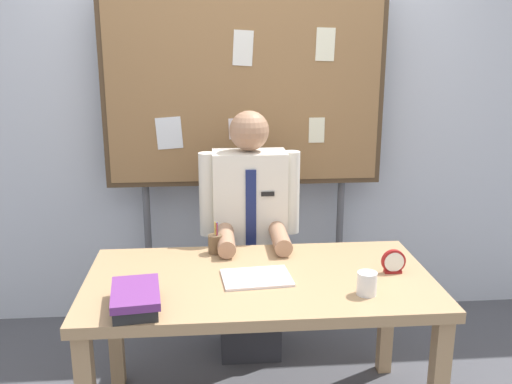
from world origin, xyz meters
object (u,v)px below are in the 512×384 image
(desk_clock, at_px, (393,262))
(open_notebook, at_px, (257,278))
(bulletin_board, at_px, (245,92))
(book_stack, at_px, (135,299))
(desk, at_px, (259,295))
(person, at_px, (250,246))
(coffee_mug, at_px, (367,283))
(pen_holder, at_px, (215,244))

(desk_clock, bearing_deg, open_notebook, -178.27)
(bulletin_board, distance_m, book_stack, 1.53)
(desk, relative_size, person, 1.11)
(desk, bearing_deg, coffee_mug, -26.52)
(book_stack, distance_m, open_notebook, 0.57)
(person, xyz_separation_m, coffee_mug, (0.44, -0.83, 0.13))
(desk_clock, bearing_deg, pen_holder, 158.62)
(person, distance_m, bulletin_board, 0.90)
(coffee_mug, bearing_deg, desk, 153.48)
(desk, distance_m, pen_holder, 0.40)
(bulletin_board, distance_m, pen_holder, 0.98)
(open_notebook, distance_m, coffee_mug, 0.49)
(desk, xyz_separation_m, bulletin_board, (0.00, 0.98, 0.83))
(book_stack, distance_m, desk_clock, 1.17)
(desk, distance_m, book_stack, 0.60)
(bulletin_board, xyz_separation_m, coffee_mug, (0.44, -1.20, -0.69))
(book_stack, bearing_deg, desk, 27.47)
(desk, xyz_separation_m, person, (0.00, 0.61, 0.01))
(coffee_mug, distance_m, pen_holder, 0.83)
(person, bearing_deg, desk, -90.00)
(desk, height_order, bulletin_board, bulletin_board)
(person, height_order, book_stack, person)
(desk_clock, bearing_deg, person, 135.21)
(desk_clock, xyz_separation_m, pen_holder, (-0.82, 0.32, -0.00))
(desk, height_order, open_notebook, open_notebook)
(person, distance_m, coffee_mug, 0.95)
(bulletin_board, xyz_separation_m, pen_holder, (-0.20, -0.66, -0.69))
(book_stack, bearing_deg, desk_clock, 13.32)
(coffee_mug, xyz_separation_m, pen_holder, (-0.63, 0.54, -0.00))
(desk, distance_m, coffee_mug, 0.51)
(person, bearing_deg, desk_clock, -44.79)
(desk, bearing_deg, pen_holder, 121.53)
(pen_holder, bearing_deg, open_notebook, -61.95)
(desk, xyz_separation_m, coffee_mug, (0.44, -0.22, 0.14))
(open_notebook, relative_size, pen_holder, 1.91)
(person, distance_m, open_notebook, 0.64)
(book_stack, bearing_deg, bulletin_board, 67.38)
(open_notebook, relative_size, coffee_mug, 3.08)
(book_stack, relative_size, desk_clock, 2.83)
(open_notebook, height_order, pen_holder, pen_holder)
(person, xyz_separation_m, open_notebook, (-0.02, -0.63, 0.08))
(book_stack, bearing_deg, coffee_mug, 3.23)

